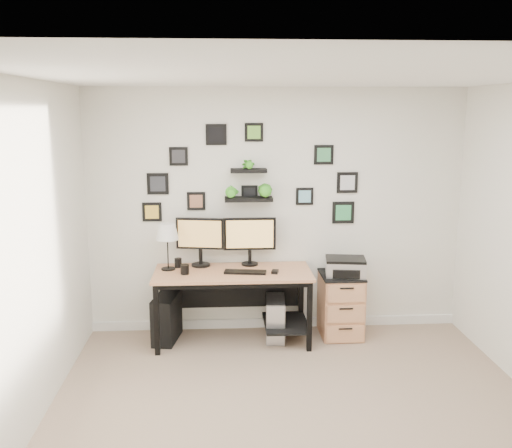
{
  "coord_description": "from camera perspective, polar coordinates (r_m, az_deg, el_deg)",
  "views": [
    {
      "loc": [
        -0.58,
        -3.97,
        2.37
      ],
      "look_at": [
        -0.23,
        1.83,
        1.2
      ],
      "focal_mm": 40.0,
      "sensor_mm": 36.0,
      "label": 1
    }
  ],
  "objects": [
    {
      "name": "printer",
      "position": [
        6.01,
        8.93,
        -4.24
      ],
      "size": [
        0.45,
        0.38,
        0.18
      ],
      "color": "silver",
      "rests_on": "file_cabinet"
    },
    {
      "name": "table_lamp",
      "position": [
        5.87,
        -8.87,
        -0.88
      ],
      "size": [
        0.24,
        0.24,
        0.48
      ],
      "color": "black",
      "rests_on": "desk"
    },
    {
      "name": "mouse",
      "position": [
        5.76,
        1.91,
        -4.79
      ],
      "size": [
        0.08,
        0.11,
        0.03
      ],
      "primitive_type": "cube",
      "rotation": [
        0.0,
        0.0,
        -0.24
      ],
      "color": "black",
      "rests_on": "desk"
    },
    {
      "name": "pen_cup",
      "position": [
        6.01,
        -7.8,
        -3.87
      ],
      "size": [
        0.07,
        0.07,
        0.1
      ],
      "primitive_type": "cylinder",
      "color": "black",
      "rests_on": "desk"
    },
    {
      "name": "wall_decor",
      "position": [
        5.95,
        -0.58,
        4.38
      ],
      "size": [
        2.28,
        0.18,
        1.07
      ],
      "color": "black",
      "rests_on": "ground"
    },
    {
      "name": "keyboard",
      "position": [
        5.77,
        -1.08,
        -4.82
      ],
      "size": [
        0.44,
        0.2,
        0.02
      ],
      "primitive_type": "cube",
      "rotation": [
        0.0,
        0.0,
        -0.15
      ],
      "color": "black",
      "rests_on": "desk"
    },
    {
      "name": "pc_tower_grey",
      "position": [
        6.06,
        1.95,
        -9.43
      ],
      "size": [
        0.23,
        0.45,
        0.44
      ],
      "color": "gray",
      "rests_on": "ground"
    },
    {
      "name": "monitor_left",
      "position": [
        5.97,
        -5.61,
        -1.42
      ],
      "size": [
        0.5,
        0.23,
        0.52
      ],
      "color": "black",
      "rests_on": "desk"
    },
    {
      "name": "pc_tower_black",
      "position": [
        6.08,
        -8.93,
        -9.27
      ],
      "size": [
        0.29,
        0.51,
        0.48
      ],
      "primitive_type": "cube",
      "rotation": [
        0.0,
        0.0,
        -0.17
      ],
      "color": "black",
      "rests_on": "ground"
    },
    {
      "name": "mug",
      "position": [
        5.76,
        -7.14,
        -4.52
      ],
      "size": [
        0.09,
        0.09,
        0.1
      ],
      "primitive_type": "cylinder",
      "color": "black",
      "rests_on": "desk"
    },
    {
      "name": "room",
      "position": [
        6.42,
        1.98,
        -9.82
      ],
      "size": [
        4.0,
        4.0,
        4.0
      ],
      "color": "tan",
      "rests_on": "ground"
    },
    {
      "name": "monitor_right",
      "position": [
        5.99,
        -0.63,
        -1.32
      ],
      "size": [
        0.55,
        0.18,
        0.51
      ],
      "color": "black",
      "rests_on": "desk"
    },
    {
      "name": "desk",
      "position": [
        5.9,
        -1.99,
        -5.81
      ],
      "size": [
        1.6,
        0.7,
        0.75
      ],
      "color": "tan",
      "rests_on": "ground"
    },
    {
      "name": "file_cabinet",
      "position": [
        6.17,
        8.47,
        -7.99
      ],
      "size": [
        0.43,
        0.53,
        0.67
      ],
      "color": "tan",
      "rests_on": "ground"
    }
  ]
}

